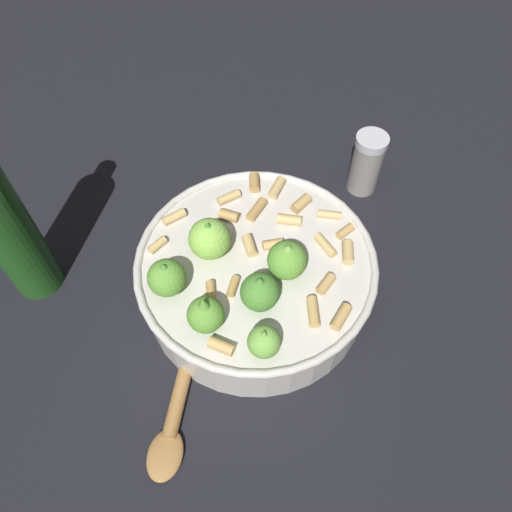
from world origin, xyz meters
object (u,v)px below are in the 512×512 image
object	(u,v)px
cooking_pan	(255,275)
wooden_spoon	(182,383)
pepper_shaker	(366,163)
olive_oil_bottle	(6,229)

from	to	relation	value
cooking_pan	wooden_spoon	distance (m)	0.14
cooking_pan	pepper_shaker	size ratio (longest dim) A/B	2.98
pepper_shaker	olive_oil_bottle	xyz separation A→B (m)	(-0.13, 0.43, 0.06)
pepper_shaker	olive_oil_bottle	distance (m)	0.45
wooden_spoon	olive_oil_bottle	bearing A→B (deg)	50.17
cooking_pan	wooden_spoon	size ratio (longest dim) A/B	1.19
pepper_shaker	wooden_spoon	world-z (taller)	pepper_shaker
cooking_pan	wooden_spoon	bearing A→B (deg)	141.83
olive_oil_bottle	wooden_spoon	bearing A→B (deg)	-129.83
olive_oil_bottle	cooking_pan	bearing A→B (deg)	-98.40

